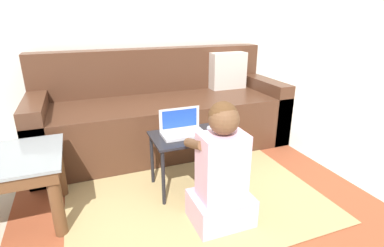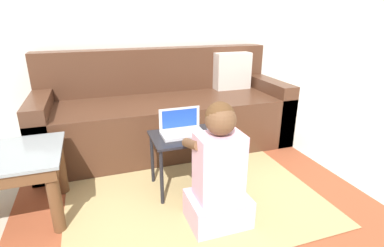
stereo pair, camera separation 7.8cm
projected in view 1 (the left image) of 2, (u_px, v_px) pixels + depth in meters
ground_plane at (210, 195)px, 2.08m from camera, size 16.00×16.00×0.00m
wall_back at (152, 7)px, 2.88m from camera, size 9.00×0.06×2.50m
area_rug at (199, 203)px, 1.99m from camera, size 2.31×1.52×0.01m
couch at (163, 114)px, 2.79m from camera, size 2.22×0.83×0.88m
laptop_desk at (187, 143)px, 2.06m from camera, size 0.49×0.34×0.41m
laptop at (183, 130)px, 2.03m from camera, size 0.29×0.16×0.17m
computer_mouse at (211, 129)px, 2.08m from camera, size 0.06×0.11×0.04m
person_seated at (221, 173)px, 1.71m from camera, size 0.35×0.37×0.75m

